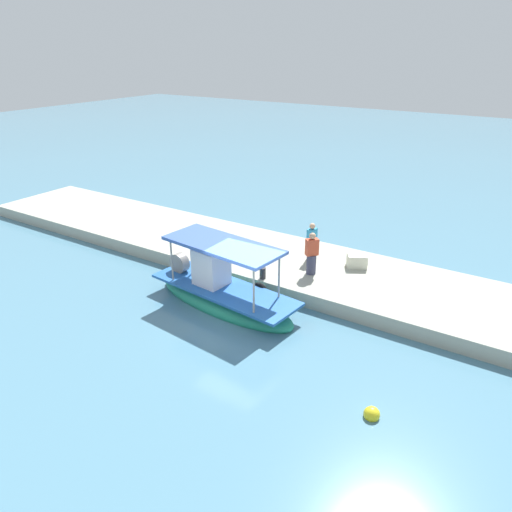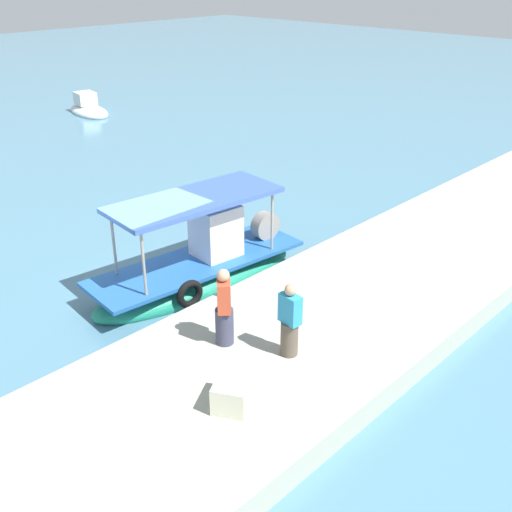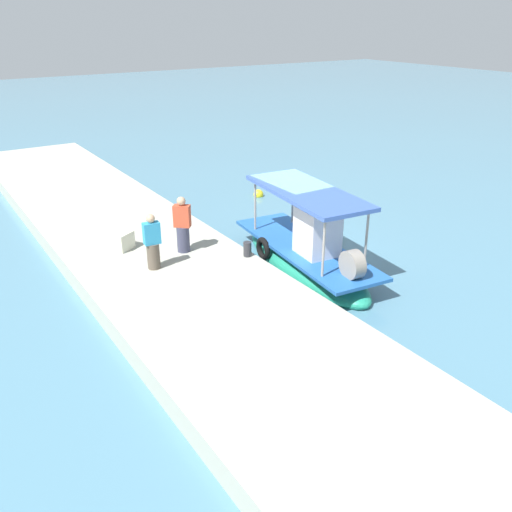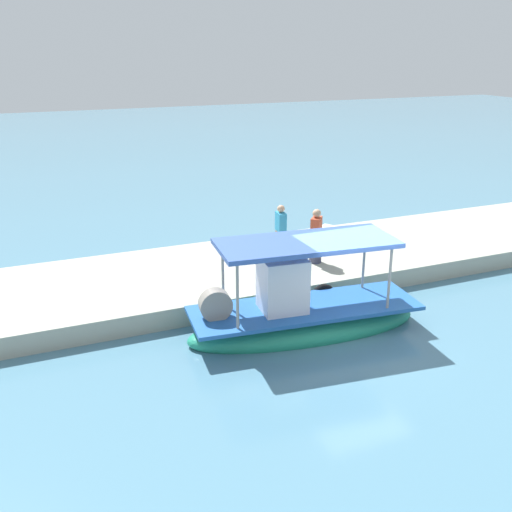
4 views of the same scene
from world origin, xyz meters
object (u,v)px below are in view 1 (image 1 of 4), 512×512
at_px(mooring_bollard, 263,273).
at_px(cargo_crate, 357,261).
at_px(fisherman_by_crate, 312,243).
at_px(marker_buoy, 372,414).
at_px(fisherman_near_bollard, 312,255).
at_px(main_fishing_boat, 222,293).

height_order(mooring_bollard, cargo_crate, cargo_crate).
xyz_separation_m(fisherman_by_crate, marker_buoy, (-5.43, 7.13, -1.22)).
relative_size(fisherman_near_bollard, mooring_bollard, 3.86).
height_order(main_fishing_boat, cargo_crate, main_fishing_boat).
bearing_deg(mooring_bollard, main_fishing_boat, 67.18).
bearing_deg(marker_buoy, mooring_bollard, -35.89).
height_order(cargo_crate, marker_buoy, cargo_crate).
bearing_deg(mooring_bollard, fisherman_by_crate, -105.63).
xyz_separation_m(main_fishing_boat, marker_buoy, (-6.88, 2.78, -0.39)).
xyz_separation_m(mooring_bollard, cargo_crate, (-2.67, -2.99, 0.05)).
height_order(fisherman_by_crate, marker_buoy, fisherman_by_crate).
bearing_deg(main_fishing_boat, mooring_bollard, -112.82).
bearing_deg(fisherman_by_crate, main_fishing_boat, 71.51).
relative_size(fisherman_near_bollard, fisherman_by_crate, 1.07).
distance_m(fisherman_by_crate, mooring_bollard, 2.81).
bearing_deg(fisherman_by_crate, marker_buoy, 127.28).
distance_m(main_fishing_boat, marker_buoy, 7.43).
height_order(main_fishing_boat, fisherman_by_crate, main_fishing_boat).
xyz_separation_m(mooring_bollard, marker_buoy, (-6.17, 4.47, -0.71)).
bearing_deg(main_fishing_boat, fisherman_by_crate, -108.49).
height_order(fisherman_near_bollard, fisherman_by_crate, fisherman_near_bollard).
bearing_deg(cargo_crate, marker_buoy, 115.17).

